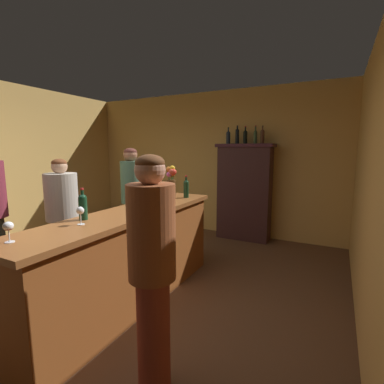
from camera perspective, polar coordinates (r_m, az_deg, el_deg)
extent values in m
plane|color=brown|center=(3.51, -20.53, -19.91)|extent=(8.23, 8.23, 0.00)
cube|color=tan|center=(5.76, 3.24, 5.89)|extent=(5.32, 0.12, 2.75)
cube|color=brown|center=(3.14, -12.30, -13.37)|extent=(0.51, 2.56, 0.96)
cube|color=brown|center=(2.99, -12.60, -4.35)|extent=(0.58, 2.66, 0.05)
cube|color=#381F20|center=(5.24, 10.49, -0.03)|extent=(0.94, 0.33, 1.74)
cube|color=#3C1A25|center=(5.19, 10.75, 9.21)|extent=(1.02, 0.39, 0.06)
cylinder|color=#183720|center=(3.73, -1.19, 0.37)|extent=(0.07, 0.07, 0.20)
sphere|color=#183720|center=(3.72, -1.19, 1.90)|extent=(0.07, 0.07, 0.07)
cylinder|color=#183720|center=(3.72, -1.19, 2.50)|extent=(0.03, 0.03, 0.08)
cylinder|color=#B42225|center=(3.71, -1.20, 3.23)|extent=(0.03, 0.03, 0.02)
cylinder|color=black|center=(3.35, -7.20, -0.30)|extent=(0.07, 0.07, 0.24)
sphere|color=black|center=(3.34, -7.24, 1.73)|extent=(0.07, 0.07, 0.07)
cylinder|color=black|center=(3.33, -7.25, 2.39)|extent=(0.02, 0.02, 0.08)
cylinder|color=#AE1C23|center=(3.33, -7.27, 3.20)|extent=(0.03, 0.03, 0.02)
cylinder|color=#133822|center=(2.75, -21.12, -3.23)|extent=(0.08, 0.08, 0.20)
sphere|color=#133822|center=(2.73, -21.23, -1.21)|extent=(0.08, 0.08, 0.08)
cylinder|color=#133822|center=(2.72, -21.28, -0.40)|extent=(0.03, 0.03, 0.08)
cylinder|color=#B22425|center=(2.72, -21.33, 0.57)|extent=(0.03, 0.03, 0.02)
cylinder|color=white|center=(2.34, -32.87, -8.46)|extent=(0.06, 0.06, 0.00)
cylinder|color=white|center=(2.33, -32.95, -7.47)|extent=(0.01, 0.01, 0.08)
ellipsoid|color=white|center=(2.31, -33.10, -5.78)|extent=(0.07, 0.07, 0.06)
ellipsoid|color=maroon|center=(2.32, -33.06, -6.20)|extent=(0.06, 0.06, 0.02)
cylinder|color=white|center=(2.60, -21.47, -6.08)|extent=(0.06, 0.06, 0.00)
cylinder|color=white|center=(2.59, -21.52, -5.12)|extent=(0.01, 0.01, 0.08)
ellipsoid|color=white|center=(2.57, -21.61, -3.49)|extent=(0.06, 0.06, 0.07)
cylinder|color=#52351A|center=(3.73, -4.23, 0.64)|extent=(0.12, 0.12, 0.24)
cylinder|color=#38602D|center=(3.70, -3.80, 2.50)|extent=(0.01, 0.01, 0.20)
sphere|color=red|center=(3.69, -3.82, 4.02)|extent=(0.09, 0.09, 0.09)
cylinder|color=#38602D|center=(3.72, -3.98, 2.91)|extent=(0.01, 0.01, 0.25)
sphere|color=yellow|center=(3.71, -4.00, 4.81)|extent=(0.07, 0.07, 0.07)
cylinder|color=#38602D|center=(3.74, -4.07, 2.33)|extent=(0.01, 0.01, 0.17)
sphere|color=orange|center=(3.74, -4.09, 3.61)|extent=(0.08, 0.08, 0.08)
cylinder|color=#38602D|center=(3.74, -4.71, 2.82)|extent=(0.01, 0.01, 0.23)
sphere|color=orange|center=(3.73, -4.73, 4.59)|extent=(0.07, 0.07, 0.07)
cylinder|color=#38602D|center=(3.72, -4.63, 2.28)|extent=(0.01, 0.01, 0.17)
sphere|color=#BF428F|center=(3.71, -4.65, 3.57)|extent=(0.07, 0.07, 0.07)
cylinder|color=#38602D|center=(3.70, -4.47, 2.34)|extent=(0.01, 0.01, 0.18)
sphere|color=#BA4F85|center=(3.69, -4.48, 3.73)|extent=(0.05, 0.05, 0.05)
cylinder|color=#38602D|center=(3.70, -4.16, 2.51)|extent=(0.01, 0.01, 0.20)
sphere|color=#C33E2D|center=(3.69, -4.18, 4.08)|extent=(0.08, 0.08, 0.08)
cylinder|color=white|center=(2.98, -11.43, -3.73)|extent=(0.15, 0.15, 0.01)
cylinder|color=#1F2939|center=(5.29, 7.31, 10.63)|extent=(0.07, 0.07, 0.19)
sphere|color=#1F2939|center=(5.30, 7.33, 11.67)|extent=(0.07, 0.07, 0.07)
cylinder|color=#1F2939|center=(5.30, 7.34, 12.17)|extent=(0.02, 0.02, 0.09)
cylinder|color=black|center=(5.30, 7.35, 12.77)|extent=(0.03, 0.03, 0.02)
cylinder|color=black|center=(5.24, 9.09, 10.83)|extent=(0.07, 0.07, 0.23)
sphere|color=black|center=(5.24, 9.12, 12.09)|extent=(0.07, 0.07, 0.07)
cylinder|color=black|center=(5.25, 9.13, 12.51)|extent=(0.03, 0.03, 0.08)
cylinder|color=black|center=(5.25, 9.15, 13.02)|extent=(0.03, 0.03, 0.02)
cylinder|color=black|center=(5.19, 10.68, 10.64)|extent=(0.07, 0.07, 0.20)
sphere|color=black|center=(5.20, 10.71, 11.73)|extent=(0.07, 0.07, 0.07)
cylinder|color=black|center=(5.20, 10.73, 12.24)|extent=(0.03, 0.03, 0.09)
cylinder|color=#AE152A|center=(5.20, 10.75, 12.84)|extent=(0.03, 0.03, 0.02)
cylinder|color=#2D452B|center=(5.14, 12.66, 10.59)|extent=(0.06, 0.06, 0.20)
sphere|color=#2D452B|center=(5.15, 12.69, 11.69)|extent=(0.06, 0.06, 0.06)
cylinder|color=#2D452B|center=(5.15, 12.71, 12.23)|extent=(0.02, 0.02, 0.10)
cylinder|color=#AF182B|center=(5.15, 12.73, 12.86)|extent=(0.03, 0.03, 0.02)
cylinder|color=#4B291B|center=(5.11, 14.00, 10.59)|extent=(0.07, 0.07, 0.20)
sphere|color=#4B291B|center=(5.12, 14.04, 11.72)|extent=(0.07, 0.07, 0.07)
cylinder|color=#4B291B|center=(5.12, 14.06, 12.20)|extent=(0.02, 0.02, 0.09)
cylinder|color=black|center=(5.12, 14.08, 12.77)|extent=(0.02, 0.02, 0.02)
cylinder|color=#B6A896|center=(4.56, -11.87, -7.24)|extent=(0.23, 0.23, 0.83)
cylinder|color=#456B53|center=(4.42, -12.16, 1.96)|extent=(0.32, 0.32, 0.64)
sphere|color=#945E44|center=(4.39, -12.33, 7.32)|extent=(0.21, 0.21, 0.21)
ellipsoid|color=#572A21|center=(4.39, -12.35, 7.93)|extent=(0.20, 0.20, 0.11)
cylinder|color=#283745|center=(4.04, -24.24, -10.38)|extent=(0.28, 0.28, 0.77)
cylinder|color=#ABA498|center=(3.88, -24.85, -0.86)|extent=(0.39, 0.39, 0.58)
sphere|color=tan|center=(3.84, -25.20, 4.70)|extent=(0.19, 0.19, 0.19)
ellipsoid|color=#592E17|center=(3.84, -25.24, 5.33)|extent=(0.18, 0.18, 0.10)
cylinder|color=brown|center=(2.18, -7.75, -26.31)|extent=(0.23, 0.23, 0.80)
cylinder|color=brown|center=(1.87, -8.19, -8.01)|extent=(0.32, 0.32, 0.63)
sphere|color=tan|center=(1.79, -8.47, 4.42)|extent=(0.20, 0.20, 0.20)
ellipsoid|color=brown|center=(1.79, -8.50, 5.83)|extent=(0.19, 0.19, 0.11)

